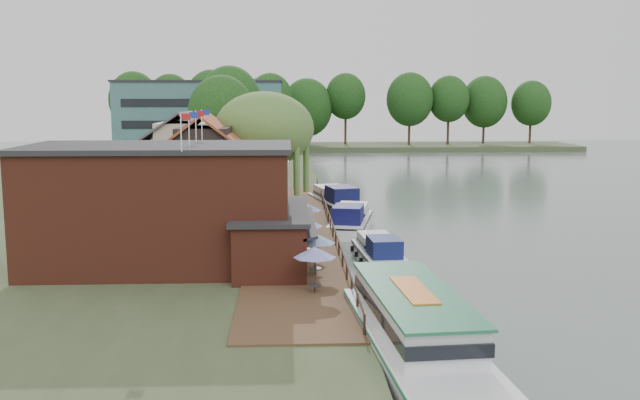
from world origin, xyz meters
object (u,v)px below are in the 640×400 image
object	(u,v)px
cruiser_1	(379,249)
cottage_c	(236,150)
cruiser_3	(335,198)
umbrella_2	(302,247)
cruiser_2	(351,217)
cottage_a	(206,169)
hotel_block	(201,120)
cottage_b	(186,158)
tour_boat	(417,330)
cruiser_0	(402,293)
umbrella_5	(305,219)
umbrella_4	(296,224)
pub	(195,206)
umbrella_3	(305,236)
umbrella_0	(315,270)
swan	(413,322)
willow	(265,152)
umbrella_1	(315,254)

from	to	relation	value
cruiser_1	cottage_c	bearing A→B (deg)	106.82
cruiser_1	cruiser_3	bearing A→B (deg)	89.64
umbrella_2	cottage_c	bearing A→B (deg)	100.23
cruiser_2	cottage_c	bearing A→B (deg)	131.04
cottage_a	hotel_block	bearing A→B (deg)	97.13
cottage_b	tour_boat	size ratio (longest dim) A/B	0.67
hotel_block	cruiser_0	world-z (taller)	hotel_block
umbrella_5	umbrella_4	bearing A→B (deg)	-110.86
cottage_c	umbrella_4	xyz separation A→B (m)	(6.07, -27.26, -2.96)
cruiser_1	cruiser_2	size ratio (longest dim) A/B	0.88
pub	cruiser_1	xyz separation A→B (m)	(11.50, 4.01, -3.59)
pub	cottage_a	distance (m)	15.05
umbrella_2	tour_boat	bearing A→B (deg)	-70.94
cruiser_0	tour_boat	distance (m)	7.04
umbrella_4	tour_boat	xyz separation A→B (m)	(4.72, -20.64, -0.71)
hotel_block	cruiser_0	bearing A→B (deg)	-76.11
hotel_block	umbrella_3	distance (m)	70.37
umbrella_4	cruiser_0	size ratio (longest dim) A/B	0.25
cottage_b	cottage_c	size ratio (longest dim) A/B	1.13
cottage_c	cruiser_1	size ratio (longest dim) A/B	0.95
hotel_block	cottage_c	distance (m)	37.90
umbrella_0	swan	size ratio (longest dim) A/B	5.40
cottage_c	cruiser_2	xyz separation A→B (m)	(10.62, -18.57, -4.02)
umbrella_0	hotel_block	bearing A→B (deg)	100.87
umbrella_2	tour_boat	xyz separation A→B (m)	(4.49, -12.99, -0.71)
willow	umbrella_4	world-z (taller)	willow
umbrella_0	tour_boat	bearing A→B (deg)	-62.46
willow	umbrella_2	world-z (taller)	willow
umbrella_1	umbrella_3	bearing A→B (deg)	94.97
umbrella_0	umbrella_3	size ratio (longest dim) A/B	1.00
cruiser_3	tour_boat	world-z (taller)	tour_boat
umbrella_0	umbrella_3	bearing A→B (deg)	91.82
umbrella_3	tour_boat	world-z (taller)	umbrella_3
swan	umbrella_3	bearing A→B (deg)	113.99
umbrella_4	umbrella_5	bearing A→B (deg)	69.14
swan	cruiser_0	bearing A→B (deg)	98.33
umbrella_4	pub	bearing A→B (deg)	-132.00
cottage_b	umbrella_4	world-z (taller)	cottage_b
pub	umbrella_1	world-z (taller)	pub
cruiser_1	cruiser_3	world-z (taller)	cruiser_3
willow	cruiser_0	xyz separation A→B (m)	(7.76, -26.88, -5.05)
umbrella_1	pub	bearing A→B (deg)	158.28
cruiser_1	pub	bearing A→B (deg)	-164.93
umbrella_0	cruiser_2	distance (m)	22.13
umbrella_5	cruiser_1	bearing A→B (deg)	-43.39
cruiser_0	hotel_block	bearing A→B (deg)	107.74
cottage_c	cruiser_3	bearing A→B (deg)	-39.51
umbrella_5	cottage_c	bearing A→B (deg)	104.82
cottage_b	umbrella_4	distance (m)	21.06
cottage_a	cruiser_3	distance (m)	15.88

